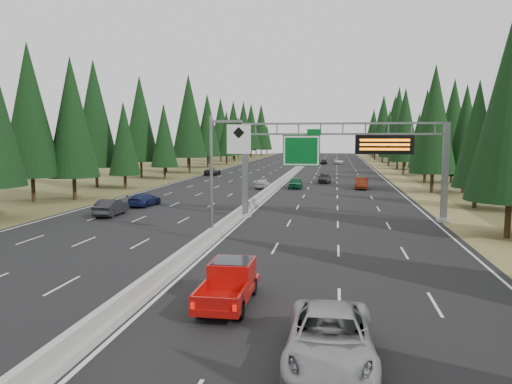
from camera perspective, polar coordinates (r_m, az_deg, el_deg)
road at (r=86.21m, az=3.90°, el=1.81°), size 32.00×260.00×0.08m
shoulder_right at (r=86.45m, az=15.74°, el=1.59°), size 3.60×260.00×0.06m
shoulder_left at (r=89.59m, az=-7.51°, el=1.93°), size 3.60×260.00×0.06m
median_barrier at (r=86.19m, az=3.91°, el=2.06°), size 0.70×260.00×0.85m
sign_gantry at (r=40.53m, az=10.75°, el=4.14°), size 16.75×0.98×7.80m
hov_sign_pole at (r=31.47m, az=-4.11°, el=2.67°), size 2.80×0.50×8.00m
tree_row_right at (r=86.73m, az=18.67°, el=7.30°), size 11.26×243.91×18.19m
tree_row_left at (r=82.78m, az=-12.10°, el=8.01°), size 12.02×243.72×18.97m
silver_minivan at (r=15.31m, az=8.46°, el=-16.19°), size 2.62×5.58×1.54m
red_pickup at (r=20.41m, az=-2.94°, el=-9.99°), size 1.77×4.96×1.62m
car_ahead_green at (r=65.35m, az=4.53°, el=1.06°), size 1.76×4.27×1.45m
car_ahead_dkred at (r=65.74m, az=11.99°, el=0.99°), size 1.92×4.61×1.48m
car_ahead_dkgrey at (r=73.82m, az=7.83°, el=1.57°), size 1.95×4.63×1.33m
car_ahead_white at (r=127.57m, az=9.41°, el=3.48°), size 2.55×4.87×1.31m
car_ahead_far at (r=125.53m, az=7.75°, el=3.46°), size 1.73×3.83×1.28m
car_onc_near at (r=43.99m, az=-16.24°, el=-1.70°), size 1.63×4.37×1.42m
car_onc_blue at (r=49.46m, az=-12.62°, el=-0.83°), size 2.23×4.55×1.27m
car_onc_white at (r=64.79m, az=0.84°, el=0.98°), size 1.89×3.98×1.31m
car_onc_far at (r=88.50m, az=-4.99°, el=2.35°), size 2.22×4.61×1.27m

